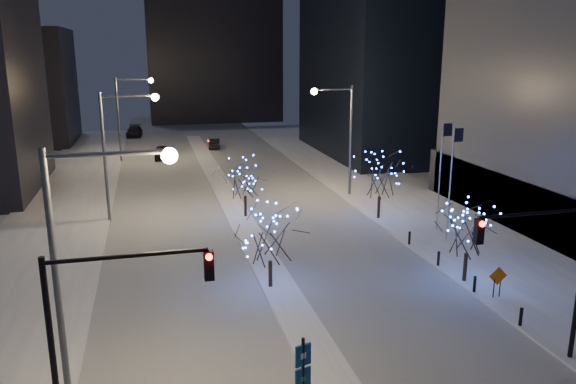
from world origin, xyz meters
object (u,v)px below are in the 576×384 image
object	(u,v)px
holiday_tree_plaza_far	(380,175)
wayfinding_sign	(303,373)
car_mid	(214,143)
street_lamp_w_near	(86,248)
car_near	(162,153)
street_lamp_east	(342,126)
street_lamp_w_mid	(118,139)
traffic_signal_west	(102,319)
holiday_tree_median_far	(245,179)
construction_sign	(498,279)
car_far	(134,131)
holiday_tree_median_near	(270,237)
traffic_signal_east	(551,260)
street_lamp_w_far	(127,107)
holiday_tree_plaza_near	(468,231)

from	to	relation	value
holiday_tree_plaza_far	wayfinding_sign	bearing A→B (deg)	-118.82
car_mid	holiday_tree_plaza_far	size ratio (longest dim) A/B	0.72
street_lamp_w_near	car_near	world-z (taller)	street_lamp_w_near
street_lamp_east	holiday_tree_plaza_far	bearing A→B (deg)	-86.00
street_lamp_w_mid	traffic_signal_west	world-z (taller)	street_lamp_w_mid
street_lamp_w_near	holiday_tree_median_far	xyz separation A→B (m)	(9.44, 23.36, -3.34)
holiday_tree_plaza_far	street_lamp_w_mid	bearing A→B (deg)	166.56
holiday_tree_median_far	construction_sign	bearing A→B (deg)	-60.13
car_far	holiday_tree_median_near	xyz separation A→B (m)	(8.25, -61.25, 2.28)
street_lamp_east	holiday_tree_plaza_far	distance (m)	8.21
traffic_signal_east	wayfinding_sign	bearing A→B (deg)	-172.19
street_lamp_w_near	street_lamp_w_mid	bearing A→B (deg)	90.00
traffic_signal_west	holiday_tree_median_far	xyz separation A→B (m)	(8.94, 25.37, -1.60)
holiday_tree_median_far	street_lamp_w_far	bearing A→B (deg)	109.51
holiday_tree_median_near	car_mid	bearing A→B (deg)	86.96
holiday_tree_median_near	wayfinding_sign	bearing A→B (deg)	-96.86
holiday_tree_plaza_near	wayfinding_sign	distance (m)	16.00
street_lamp_w_mid	holiday_tree_plaza_far	distance (m)	20.32
street_lamp_east	street_lamp_w_mid	bearing A→B (deg)	-171.04
street_lamp_w_near	holiday_tree_plaza_far	distance (m)	28.35
traffic_signal_west	car_mid	distance (m)	59.89
car_mid	holiday_tree_plaza_near	size ratio (longest dim) A/B	0.87
holiday_tree_plaza_near	holiday_tree_median_far	bearing A→B (deg)	122.25
street_lamp_w_far	wayfinding_sign	bearing A→B (deg)	-82.40
car_far	holiday_tree_median_far	distance (m)	48.28
car_near	street_lamp_w_far	bearing A→B (deg)	-170.90
car_far	holiday_tree_plaza_near	distance (m)	66.09
construction_sign	street_lamp_w_far	bearing A→B (deg)	118.35
construction_sign	holiday_tree_median_far	bearing A→B (deg)	124.29
holiday_tree_plaza_far	street_lamp_w_far	bearing A→B (deg)	123.39
traffic_signal_west	holiday_tree_plaza_far	size ratio (longest dim) A/B	1.24
street_lamp_w_near	construction_sign	xyz separation A→B (m)	(19.91, 5.12, -5.30)
car_near	holiday_tree_median_near	world-z (taller)	holiday_tree_median_near
street_lamp_w_near	holiday_tree_plaza_near	world-z (taller)	street_lamp_w_near
street_lamp_w_far	holiday_tree_plaza_far	distance (m)	35.66
car_mid	traffic_signal_west	bearing A→B (deg)	88.73
street_lamp_east	construction_sign	size ratio (longest dim) A/B	5.75
street_lamp_w_mid	car_mid	world-z (taller)	street_lamp_w_mid
street_lamp_w_mid	car_far	bearing A→B (deg)	89.77
car_mid	car_far	world-z (taller)	car_far
street_lamp_w_far	holiday_tree_plaza_far	world-z (taller)	street_lamp_w_far
traffic_signal_east	holiday_tree_plaza_far	distance (m)	21.43
car_mid	holiday_tree_plaza_far	distance (m)	37.61
street_lamp_w_far	holiday_tree_median_near	bearing A→B (deg)	-78.25
holiday_tree_plaza_near	wayfinding_sign	xyz separation A→B (m)	(-12.44, -10.01, -1.02)
traffic_signal_west	car_near	bearing A→B (deg)	86.43
street_lamp_east	holiday_tree_median_near	world-z (taller)	street_lamp_east
holiday_tree_plaza_far	wayfinding_sign	xyz separation A→B (m)	(-12.56, -22.82, -1.46)
traffic_signal_west	car_near	world-z (taller)	traffic_signal_west
street_lamp_w_near	wayfinding_sign	bearing A→B (deg)	-19.63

